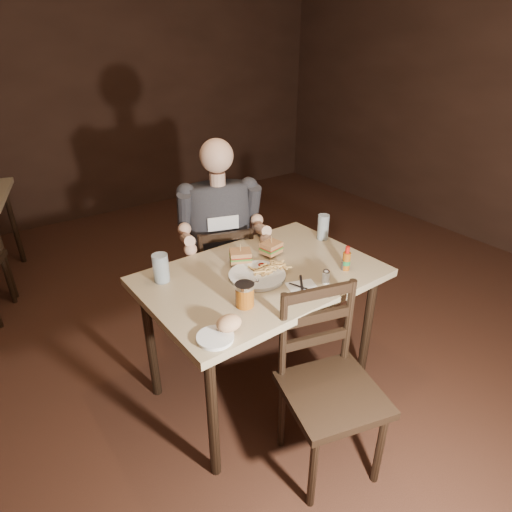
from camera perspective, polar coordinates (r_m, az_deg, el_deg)
room_shell at (r=1.80m, az=4.10°, el=12.39°), size 7.00×7.00×7.00m
main_table at (r=2.25m, az=0.73°, el=-4.15°), size 1.23×0.84×0.77m
chair_far at (r=2.86m, az=-4.63°, el=-3.04°), size 0.49×0.52×0.83m
chair_near at (r=2.02m, az=10.18°, el=-17.62°), size 0.51×0.54×0.89m
diner at (r=2.61m, az=-4.78°, el=5.36°), size 0.63×0.55×0.91m
dinner_plate at (r=2.16m, az=0.16°, el=-2.70°), size 0.29×0.29×0.02m
sandwich_left at (r=2.27m, az=-2.09°, el=0.44°), size 0.14×0.13×0.10m
sandwich_right at (r=2.36m, az=2.06°, el=1.51°), size 0.12×0.11×0.09m
fries_pile at (r=2.19m, az=1.78°, el=-1.47°), size 0.23×0.16×0.04m
ketchup_dollop at (r=2.24m, az=0.81°, el=-1.18°), size 0.05×0.05×0.01m
glass_left at (r=2.16m, az=-12.56°, el=-1.58°), size 0.08×0.08×0.15m
glass_right at (r=2.58m, az=8.94°, el=3.83°), size 0.07×0.07×0.15m
hot_sauce at (r=2.26m, az=11.99°, el=-0.29°), size 0.04×0.04×0.13m
salt_shaker at (r=2.14m, az=9.29°, el=-2.73°), size 0.04×0.04×0.07m
pepper_shaker at (r=2.27m, az=11.68°, el=-1.14°), size 0.03×0.03×0.06m
syrup_dispenser at (r=1.93m, az=-1.53°, el=-5.20°), size 0.09×0.09×0.11m
napkin at (r=2.09m, az=6.27°, el=-4.21°), size 0.18×0.17×0.00m
knife at (r=2.07m, az=7.13°, el=-4.55°), size 0.10×0.21×0.01m
fork at (r=2.12m, az=6.08°, el=-3.73°), size 0.11×0.14×0.01m
side_plate at (r=1.76m, az=-5.45°, el=-10.88°), size 0.16×0.16×0.01m
bread_roll at (r=1.78m, az=-3.64°, el=-8.92°), size 0.11×0.09×0.07m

